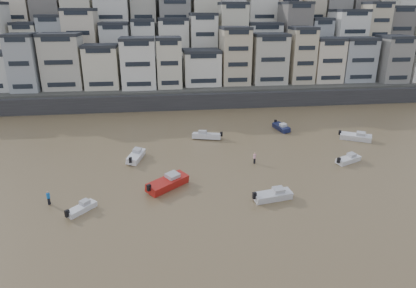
{
  "coord_description": "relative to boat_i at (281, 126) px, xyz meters",
  "views": [
    {
      "loc": [
        1.0,
        -17.99,
        21.74
      ],
      "look_at": [
        7.32,
        30.0,
        4.0
      ],
      "focal_mm": 32.0,
      "sensor_mm": 36.0,
      "label": 1
    }
  ],
  "objects": [
    {
      "name": "hillside",
      "position": [
        -8.81,
        58.12,
        12.31
      ],
      "size": [
        141.04,
        66.0,
        50.0
      ],
      "color": "#4C4C47",
      "rests_on": "ground"
    },
    {
      "name": "boat_g",
      "position": [
        11.14,
        -7.28,
        0.08
      ],
      "size": [
        5.84,
        4.46,
        1.55
      ],
      "primitive_type": null,
      "rotation": [
        0.0,
        0.0,
        -0.53
      ],
      "color": "silver",
      "rests_on": "ground"
    },
    {
      "name": "boat_d",
      "position": [
        4.99,
        -16.64,
        -0.06
      ],
      "size": [
        4.87,
        3.33,
        1.27
      ],
      "primitive_type": null,
      "rotation": [
        0.0,
        0.0,
        0.43
      ],
      "color": "silver",
      "rests_on": "ground"
    },
    {
      "name": "boat_a",
      "position": [
        -9.61,
        -26.33,
        0.01
      ],
      "size": [
        5.41,
        2.63,
        1.41
      ],
      "primitive_type": null,
      "rotation": [
        0.0,
        0.0,
        0.19
      ],
      "color": "silver",
      "rests_on": "ground"
    },
    {
      "name": "boat_i",
      "position": [
        0.0,
        0.0,
        0.0
      ],
      "size": [
        2.53,
        5.31,
        1.39
      ],
      "primitive_type": null,
      "rotation": [
        0.0,
        0.0,
        -1.4
      ],
      "color": "#141B40",
      "rests_on": "ground"
    },
    {
      "name": "boat_h",
      "position": [
        -14.67,
        -3.11,
        0.06
      ],
      "size": [
        5.79,
        3.21,
        1.5
      ],
      "primitive_type": null,
      "rotation": [
        0.0,
        0.0,
        2.87
      ],
      "color": "silver",
      "rests_on": "ground"
    },
    {
      "name": "boat_c",
      "position": [
        -22.09,
        -21.54,
        0.19
      ],
      "size": [
        6.31,
        5.91,
        1.78
      ],
      "primitive_type": null,
      "rotation": [
        0.0,
        0.0,
        0.72
      ],
      "color": "#B11B15",
      "rests_on": "ground"
    },
    {
      "name": "person_pink",
      "position": [
        -9.04,
        -15.15,
        0.17
      ],
      "size": [
        0.44,
        0.44,
        1.74
      ],
      "primitive_type": null,
      "color": "#F6AEC2",
      "rests_on": "ground"
    },
    {
      "name": "boat_f",
      "position": [
        -26.61,
        -11.35,
        0.05
      ],
      "size": [
        3.11,
        5.78,
        1.5
      ],
      "primitive_type": null,
      "rotation": [
        0.0,
        0.0,
        1.32
      ],
      "color": "white",
      "rests_on": "ground"
    },
    {
      "name": "harbor_wall",
      "position": [
        -13.55,
        18.28,
        1.05
      ],
      "size": [
        140.0,
        3.0,
        3.5
      ],
      "primitive_type": "cube",
      "color": "#38383A",
      "rests_on": "ground"
    },
    {
      "name": "boat_j",
      "position": [
        -31.99,
        -26.2,
        -0.16
      ],
      "size": [
        3.56,
        3.86,
        1.08
      ],
      "primitive_type": null,
      "rotation": [
        0.0,
        0.0,
        0.86
      ],
      "color": "white",
      "rests_on": "ground"
    },
    {
      "name": "person_blue",
      "position": [
        -36.09,
        -23.98,
        0.17
      ],
      "size": [
        0.44,
        0.44,
        1.74
      ],
      "primitive_type": null,
      "color": "blue",
      "rests_on": "ground"
    }
  ]
}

